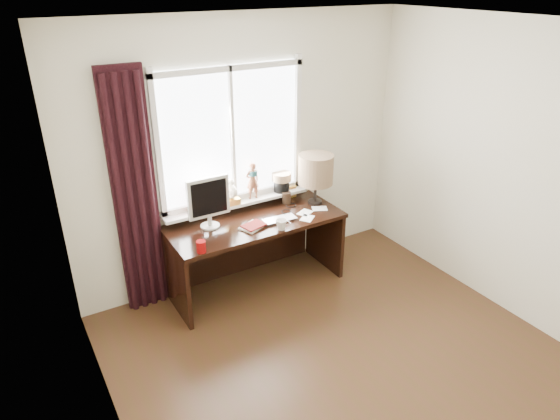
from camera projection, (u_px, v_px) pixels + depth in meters
floor at (368, 384)px, 3.88m from camera, size 3.50×4.00×0.00m
ceiling at (403, 31)px, 2.76m from camera, size 3.50×4.00×0.00m
wall_back at (245, 153)px, 4.87m from camera, size 3.50×0.00×2.60m
wall_left at (117, 322)px, 2.51m from camera, size 0.00×4.00×2.60m
wall_right at (544, 185)px, 4.13m from camera, size 0.00×4.00×2.60m
laptop at (280, 219)px, 4.76m from camera, size 0.34×0.23×0.03m
mug at (281, 224)px, 4.58m from camera, size 0.14×0.13×0.10m
red_cup at (201, 247)px, 4.21m from camera, size 0.08×0.08×0.10m
window at (235, 156)px, 4.77m from camera, size 1.52×0.20×1.40m
curtain at (135, 198)px, 4.35m from camera, size 0.38×0.09×2.25m
desk at (251, 238)px, 4.95m from camera, size 1.70×0.70×0.75m
monitor at (208, 199)px, 4.53m from camera, size 0.40×0.18×0.49m
notebook_stack at (253, 226)px, 4.62m from camera, size 0.27×0.24×0.03m
brush_holder at (286, 198)px, 5.10m from camera, size 0.09×0.09×0.25m
icon_frame at (292, 192)px, 5.22m from camera, size 0.10×0.02×0.13m
table_lamp at (316, 170)px, 4.97m from camera, size 0.35×0.35×0.52m
loose_papers at (311, 213)px, 4.91m from camera, size 0.41×0.29×0.00m
desk_cables at (289, 211)px, 4.94m from camera, size 0.29×0.34×0.01m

